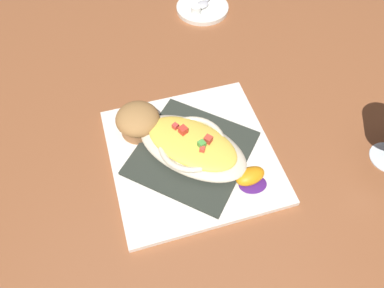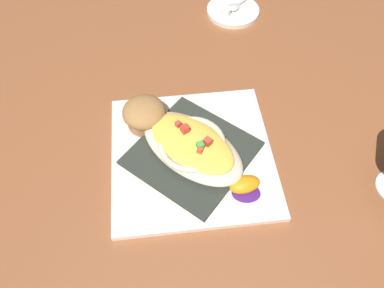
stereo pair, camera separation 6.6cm
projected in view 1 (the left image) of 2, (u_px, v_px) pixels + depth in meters
The scene contains 9 objects.
ground_plane at pixel (192, 157), 0.69m from camera, with size 2.60×2.60×0.00m, color brown.
square_plate at pixel (192, 155), 0.69m from camera, with size 0.28×0.28×0.01m, color white.
folded_napkin at pixel (192, 153), 0.68m from camera, with size 0.19×0.19×0.01m, color #2C322A.
gratin_dish at pixel (192, 145), 0.66m from camera, with size 0.21×0.23×0.05m.
muffin at pixel (138, 121), 0.69m from camera, with size 0.08×0.08×0.05m.
orange_garnish at pixel (251, 178), 0.64m from camera, with size 0.05×0.06×0.02m.
creamer_saucer at pixel (202, 8), 0.94m from camera, with size 0.13×0.13×0.01m, color white.
spoon at pixel (204, 4), 0.93m from camera, with size 0.08×0.07×0.01m.
creamer_cup_0 at pixel (196, 9), 0.91m from camera, with size 0.02×0.02×0.02m, color white.
Camera 1 is at (-0.38, 0.04, 0.58)m, focal length 35.88 mm.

